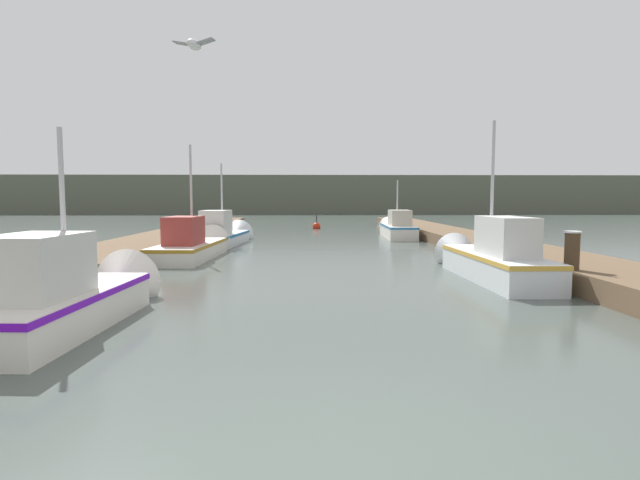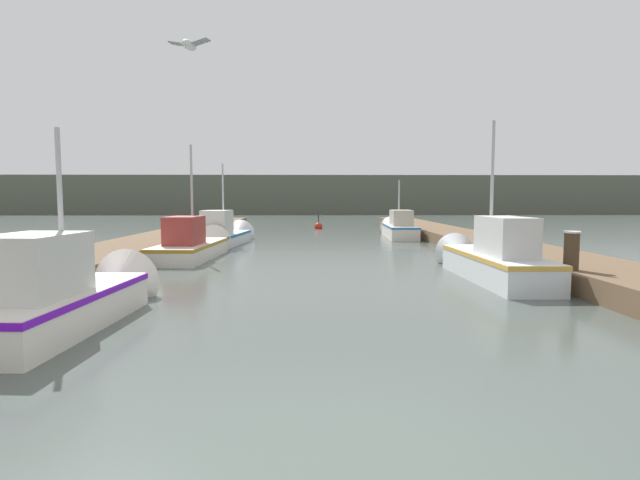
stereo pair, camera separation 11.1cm
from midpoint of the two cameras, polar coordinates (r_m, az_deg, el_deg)
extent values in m
plane|color=#47514C|center=(4.17, 3.30, -24.77)|extent=(200.00, 200.00, 0.00)
cube|color=brown|center=(20.65, -19.04, -0.45)|extent=(2.47, 40.00, 0.50)
cube|color=brown|center=(20.85, 17.54, -0.37)|extent=(2.47, 40.00, 0.50)
cube|color=#565B4C|center=(70.92, -1.34, 5.17)|extent=(120.00, 16.00, 4.93)
cube|color=silver|center=(8.86, -28.15, -7.16)|extent=(1.65, 3.94, 0.62)
cube|color=#6510BB|center=(8.81, -28.22, -5.58)|extent=(1.68, 3.97, 0.10)
cone|color=silver|center=(10.90, -22.14, -4.77)|extent=(1.42, 0.84, 1.38)
cube|color=silver|center=(8.32, -30.00, -2.60)|extent=(1.13, 1.59, 0.92)
cylinder|color=#B2B2B7|center=(8.93, -27.64, 3.20)|extent=(0.08, 0.08, 2.55)
cube|color=silver|center=(13.20, 19.19, -2.90)|extent=(1.37, 4.71, 0.69)
cube|color=gold|center=(13.16, 19.22, -1.67)|extent=(1.40, 4.74, 0.10)
cone|color=silver|center=(15.86, 15.41, -1.54)|extent=(1.25, 1.02, 1.24)
cube|color=silver|center=(12.57, 20.27, 0.40)|extent=(0.91, 1.86, 0.93)
cylinder|color=#B2B2B7|center=(13.41, 18.87, 5.78)|extent=(0.08, 0.08, 3.30)
cube|color=silver|center=(17.44, -14.87, -1.21)|extent=(1.79, 4.66, 0.54)
cube|color=#A5771E|center=(17.41, -14.89, -0.51)|extent=(1.82, 4.69, 0.10)
cone|color=silver|center=(20.05, -12.65, -0.39)|extent=(1.50, 0.96, 1.46)
cube|color=#99332D|center=(16.83, -15.48, 1.06)|extent=(1.08, 1.62, 0.91)
cylinder|color=#B2B2B7|center=(17.67, -14.69, 5.15)|extent=(0.08, 0.08, 3.32)
cube|color=silver|center=(21.93, -11.48, 0.04)|extent=(1.94, 5.15, 0.52)
cube|color=#1861A5|center=(21.91, -11.49, 0.57)|extent=(1.97, 5.18, 0.10)
cone|color=silver|center=(24.90, -9.62, 0.63)|extent=(1.50, 1.25, 1.40)
cube|color=silver|center=(21.27, -11.96, 1.97)|extent=(1.18, 1.52, 1.02)
cylinder|color=#B2B2B7|center=(22.22, -11.30, 4.68)|extent=(0.08, 0.08, 3.02)
cube|color=silver|center=(26.15, 8.77, 1.00)|extent=(1.55, 4.75, 0.67)
cube|color=#2B71B2|center=(26.14, 8.78, 1.60)|extent=(1.58, 4.78, 0.10)
cone|color=silver|center=(29.08, 7.98, 1.39)|extent=(1.33, 1.26, 1.28)
cube|color=#B2AD9E|center=(25.54, 8.97, 2.53)|extent=(1.07, 1.83, 0.78)
cylinder|color=#B2B2B7|center=(26.45, 8.71, 4.28)|extent=(0.08, 0.08, 2.32)
cylinder|color=#473523|center=(27.22, -12.16, 1.74)|extent=(0.30, 0.30, 1.27)
cylinder|color=silver|center=(27.19, -12.18, 3.12)|extent=(0.34, 0.34, 0.04)
cylinder|color=#473523|center=(16.32, 18.24, -0.54)|extent=(0.23, 0.23, 1.20)
cylinder|color=silver|center=(16.27, 18.29, 1.63)|extent=(0.26, 0.26, 0.04)
cylinder|color=#473523|center=(12.14, 26.57, -2.34)|extent=(0.31, 0.31, 1.30)
cylinder|color=silver|center=(12.08, 26.69, 0.82)|extent=(0.36, 0.36, 0.04)
sphere|color=red|center=(33.35, -0.49, 1.56)|extent=(0.54, 0.54, 0.54)
cylinder|color=black|center=(33.32, -0.50, 2.44)|extent=(0.06, 0.06, 0.50)
ellipsoid|color=white|center=(7.00, -14.67, 20.79)|extent=(0.21, 0.31, 0.12)
cube|color=gray|center=(6.94, -13.62, 21.12)|extent=(0.30, 0.19, 0.07)
cube|color=gray|center=(7.07, -15.71, 20.77)|extent=(0.30, 0.19, 0.07)
camera|label=1|loc=(0.06, -90.21, -0.02)|focal=28.00mm
camera|label=2|loc=(0.06, 89.79, 0.02)|focal=28.00mm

